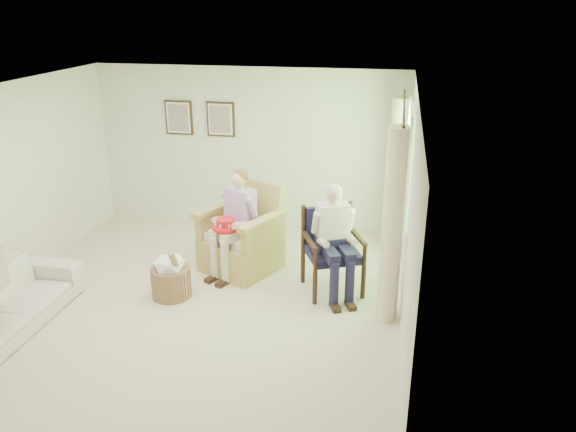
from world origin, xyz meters
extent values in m
plane|color=beige|center=(0.00, 0.00, 0.00)|extent=(5.50, 5.50, 0.00)
cube|color=silver|center=(0.00, 2.75, 1.30)|extent=(5.00, 0.04, 2.60)
cube|color=silver|center=(0.00, -2.75, 1.30)|extent=(5.00, 0.04, 2.60)
cube|color=silver|center=(2.50, 0.00, 1.30)|extent=(0.04, 5.50, 2.60)
cube|color=white|center=(0.00, 0.00, 2.60)|extent=(5.00, 5.50, 0.02)
cube|color=#2D6B23|center=(2.47, 1.20, 1.55)|extent=(0.02, 1.40, 1.50)
cube|color=white|center=(2.46, 1.20, 2.33)|extent=(0.04, 1.52, 0.06)
cube|color=white|center=(2.46, 1.20, 0.77)|extent=(0.04, 1.52, 0.06)
cylinder|color=#382114|center=(2.37, 1.20, 2.35)|extent=(0.03, 2.50, 0.03)
cylinder|color=beige|center=(2.33, 0.22, 1.15)|extent=(0.34, 0.34, 2.30)
cylinder|color=beige|center=(2.33, 2.18, 1.15)|extent=(0.34, 0.34, 2.30)
cube|color=#382114|center=(-1.15, 2.72, 1.78)|extent=(0.45, 0.03, 0.55)
cube|color=silver|center=(-1.15, 2.70, 1.78)|extent=(0.39, 0.01, 0.49)
cube|color=tan|center=(-1.15, 2.69, 1.78)|extent=(0.33, 0.01, 0.43)
cube|color=#382114|center=(-0.45, 2.72, 1.78)|extent=(0.45, 0.03, 0.55)
cube|color=silver|center=(-0.45, 2.70, 1.78)|extent=(0.39, 0.01, 0.49)
cube|color=tan|center=(-0.45, 2.69, 1.78)|extent=(0.33, 0.01, 0.43)
cube|color=tan|center=(0.29, 1.12, 0.23)|extent=(0.89, 0.87, 0.47)
cube|color=beige|center=(0.29, 1.08, 0.52)|extent=(0.69, 0.67, 0.11)
cube|color=tan|center=(0.29, 1.49, 0.85)|extent=(0.83, 0.25, 0.70)
cube|color=tan|center=(-0.13, 1.12, 0.65)|extent=(0.11, 0.80, 0.34)
cube|color=tan|center=(0.70, 1.12, 0.65)|extent=(0.11, 0.80, 0.34)
cylinder|color=black|center=(1.29, 0.46, 0.23)|extent=(0.06, 0.06, 0.46)
cylinder|color=black|center=(1.93, 0.46, 0.23)|extent=(0.06, 0.06, 0.46)
cylinder|color=black|center=(1.29, 1.05, 0.23)|extent=(0.06, 0.06, 0.46)
cylinder|color=black|center=(1.93, 1.05, 0.23)|extent=(0.06, 0.06, 0.46)
cube|color=#1A1632|center=(1.61, 0.75, 0.52)|extent=(0.61, 0.59, 0.11)
cube|color=#1A1632|center=(1.61, 1.04, 0.80)|extent=(0.57, 0.07, 0.53)
cube|color=beige|center=(0.29, 1.08, 0.69)|extent=(0.40, 0.26, 0.16)
cube|color=#BE98D7|center=(0.29, 1.10, 0.97)|extent=(0.39, 0.24, 0.46)
sphere|color=#DDAD8E|center=(0.29, 1.09, 1.34)|extent=(0.21, 0.21, 0.21)
ellipsoid|color=brown|center=(0.29, 1.12, 1.37)|extent=(0.22, 0.22, 0.18)
cube|color=beige|center=(0.19, 0.86, 0.64)|extent=(0.14, 0.44, 0.13)
cube|color=beige|center=(0.39, 0.86, 0.64)|extent=(0.14, 0.44, 0.13)
cylinder|color=beige|center=(0.19, 0.66, 0.33)|extent=(0.12, 0.12, 0.59)
cylinder|color=beige|center=(0.39, 0.66, 0.33)|extent=(0.12, 0.12, 0.59)
cube|color=#1B1A39|center=(1.61, 0.75, 0.68)|extent=(0.40, 0.26, 0.16)
cube|color=silver|center=(1.61, 0.77, 0.96)|extent=(0.39, 0.24, 0.46)
sphere|color=#DDAD8E|center=(1.61, 0.76, 1.33)|extent=(0.21, 0.21, 0.21)
ellipsoid|color=#B7B2AD|center=(1.61, 0.79, 1.35)|extent=(0.22, 0.22, 0.18)
cube|color=#1B1A39|center=(1.51, 0.53, 0.63)|extent=(0.14, 0.44, 0.13)
cube|color=#1B1A39|center=(1.71, 0.53, 0.63)|extent=(0.14, 0.44, 0.13)
cylinder|color=#1B1A39|center=(1.51, 0.33, 0.32)|extent=(0.12, 0.12, 0.58)
cylinder|color=#1B1A39|center=(1.71, 0.33, 0.32)|extent=(0.12, 0.12, 0.58)
cylinder|color=red|center=(0.17, 0.83, 0.74)|extent=(0.35, 0.35, 0.04)
cylinder|color=red|center=(0.17, 0.83, 0.80)|extent=(0.24, 0.24, 0.12)
cube|color=white|center=(0.30, 0.83, 0.80)|extent=(0.05, 0.01, 0.05)
cube|color=white|center=(0.25, 0.93, 0.80)|extent=(0.03, 0.04, 0.05)
cube|color=white|center=(0.14, 0.95, 0.80)|extent=(0.02, 0.05, 0.05)
cube|color=white|center=(0.06, 0.88, 0.80)|extent=(0.04, 0.03, 0.05)
cube|color=white|center=(0.06, 0.77, 0.80)|extent=(0.04, 0.03, 0.05)
cube|color=white|center=(0.14, 0.70, 0.80)|extent=(0.02, 0.05, 0.05)
cube|color=white|center=(0.25, 0.73, 0.80)|extent=(0.03, 0.04, 0.05)
cylinder|color=tan|center=(-0.38, 0.21, 0.20)|extent=(0.64, 0.64, 0.39)
ellipsoid|color=white|center=(-0.38, 0.21, 0.45)|extent=(0.45, 0.45, 0.27)
cylinder|color=#A57F56|center=(-0.27, 0.15, 0.45)|extent=(0.20, 0.36, 0.58)
camera|label=1|loc=(2.31, -5.73, 3.55)|focal=35.00mm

